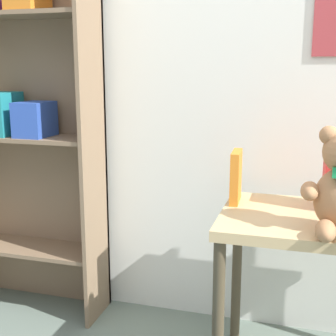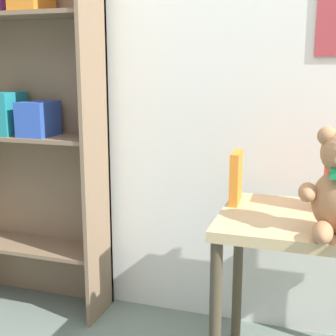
# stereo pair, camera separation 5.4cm
# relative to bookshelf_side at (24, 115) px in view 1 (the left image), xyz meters

# --- Properties ---
(wall_back) EXTENTS (4.80, 0.07, 2.50)m
(wall_back) POSITION_rel_bookshelf_side_xyz_m (1.02, 0.14, 0.33)
(wall_back) COLOR silver
(wall_back) RESTS_ON ground_plane
(bookshelf_side) EXTENTS (0.73, 0.25, 1.65)m
(bookshelf_side) POSITION_rel_bookshelf_side_xyz_m (0.00, 0.00, 0.00)
(bookshelf_side) COLOR #7F664C
(bookshelf_side) RESTS_ON ground_plane
(display_table) EXTENTS (0.71, 0.49, 0.64)m
(display_table) POSITION_rel_bookshelf_side_xyz_m (1.32, -0.26, -0.38)
(display_table) COLOR tan
(display_table) RESTS_ON ground_plane
(book_standing_orange) EXTENTS (0.04, 0.15, 0.19)m
(book_standing_orange) POSITION_rel_bookshelf_side_xyz_m (0.99, -0.16, -0.19)
(book_standing_orange) COLOR orange
(book_standing_orange) RESTS_ON display_table
(book_standing_red) EXTENTS (0.03, 0.14, 0.23)m
(book_standing_red) POSITION_rel_bookshelf_side_xyz_m (1.32, -0.14, -0.17)
(book_standing_red) COLOR red
(book_standing_red) RESTS_ON display_table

